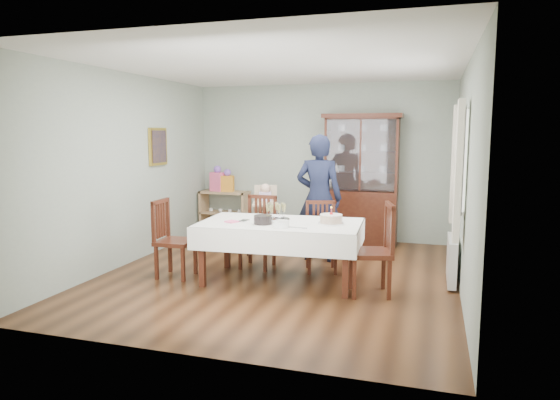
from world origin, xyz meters
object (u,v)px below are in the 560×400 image
at_px(chair_end_right, 371,268).
at_px(dining_table, 280,251).
at_px(birthday_cake, 331,219).
at_px(sideboard, 225,213).
at_px(gift_bag_pink, 218,180).
at_px(high_chair, 265,225).
at_px(china_cabinet, 361,177).
at_px(woman, 319,198).
at_px(champagne_tray, 276,215).
at_px(gift_bag_orange, 228,181).
at_px(chair_far_left, 258,246).
at_px(chair_end_left, 175,254).
at_px(chair_far_right, 321,251).

bearing_deg(chair_end_right, dining_table, -113.57).
bearing_deg(birthday_cake, sideboard, 135.08).
bearing_deg(gift_bag_pink, high_chair, -39.96).
bearing_deg(china_cabinet, woman, -108.02).
bearing_deg(dining_table, champagne_tray, 128.44).
bearing_deg(gift_bag_orange, chair_far_left, -56.74).
xyz_separation_m(dining_table, chair_end_right, (1.15, -0.17, -0.07)).
height_order(china_cabinet, sideboard, china_cabinet).
distance_m(chair_far_left, chair_end_left, 1.16).
bearing_deg(dining_table, sideboard, 126.17).
bearing_deg(china_cabinet, birthday_cake, -90.50).
distance_m(dining_table, high_chair, 1.58).
relative_size(china_cabinet, woman, 1.18).
bearing_deg(chair_end_left, chair_far_right, -66.86).
relative_size(chair_far_left, gift_bag_orange, 2.41).
xyz_separation_m(birthday_cake, gift_bag_orange, (-2.41, 2.45, 0.16)).
xyz_separation_m(chair_far_left, birthday_cake, (1.13, -0.50, 0.52)).
height_order(chair_far_right, champagne_tray, champagne_tray).
relative_size(chair_far_right, chair_end_left, 0.93).
xyz_separation_m(chair_end_left, high_chair, (0.69, 1.63, 0.12)).
xyz_separation_m(dining_table, sideboard, (-1.85, 2.53, 0.02)).
bearing_deg(birthday_cake, china_cabinet, 89.50).
height_order(sideboard, woman, woman).
distance_m(dining_table, sideboard, 3.13).
relative_size(sideboard, high_chair, 0.83).
xyz_separation_m(chair_far_right, gift_bag_pink, (-2.36, 1.88, 0.73)).
relative_size(china_cabinet, chair_end_left, 2.16).
bearing_deg(gift_bag_pink, china_cabinet, -0.03).
bearing_deg(birthday_cake, chair_end_left, -172.51).
distance_m(chair_far_left, champagne_tray, 0.80).
distance_m(dining_table, birthday_cake, 0.77).
distance_m(chair_end_right, birthday_cake, 0.76).
bearing_deg(champagne_tray, high_chair, 114.21).
distance_m(china_cabinet, gift_bag_pink, 2.63).
relative_size(dining_table, gift_bag_pink, 4.39).
bearing_deg(chair_end_right, gift_bag_pink, -145.61).
relative_size(chair_end_left, gift_bag_pink, 2.15).
bearing_deg(high_chair, chair_far_right, -52.83).
xyz_separation_m(chair_far_left, gift_bag_orange, (-1.28, 1.95, 0.69)).
bearing_deg(chair_end_right, china_cabinet, 175.62).
xyz_separation_m(sideboard, chair_end_left, (0.47, -2.73, -0.10)).
relative_size(birthday_cake, gift_bag_orange, 0.77).
bearing_deg(woman, gift_bag_pink, -31.09).
bearing_deg(chair_end_left, china_cabinet, -38.89).
bearing_deg(chair_end_right, birthday_cake, -128.82).
relative_size(chair_far_right, woman, 0.51).
bearing_deg(chair_end_right, chair_far_left, -128.94).
relative_size(dining_table, china_cabinet, 0.95).
height_order(chair_far_left, gift_bag_pink, gift_bag_pink).
bearing_deg(birthday_cake, chair_end_right, -23.80).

